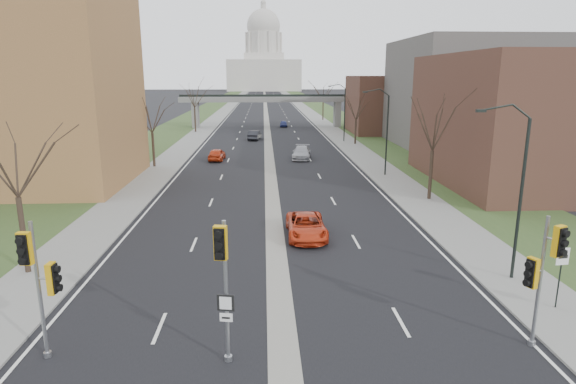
{
  "coord_description": "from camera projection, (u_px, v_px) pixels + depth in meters",
  "views": [
    {
      "loc": [
        -0.64,
        -16.02,
        10.07
      ],
      "look_at": [
        0.6,
        8.54,
        4.09
      ],
      "focal_mm": 30.0,
      "sensor_mm": 36.0,
      "label": 1
    }
  ],
  "objects": [
    {
      "name": "car_left_far",
      "position": [
        255.0,
        135.0,
        77.03
      ],
      "size": [
        2.19,
        4.76,
        1.51
      ],
      "primitive_type": "imported",
      "rotation": [
        0.0,
        0.0,
        3.01
      ],
      "color": "black",
      "rests_on": "ground"
    },
    {
      "name": "median_strip",
      "position": [
        265.0,
        106.0,
        163.53
      ],
      "size": [
        1.2,
        600.0,
        0.02
      ],
      "primitive_type": "cube",
      "color": "gray",
      "rests_on": "ground"
    },
    {
      "name": "tree_left_b",
      "position": [
        151.0,
        111.0,
        52.73
      ],
      "size": [
        6.75,
        6.75,
        8.81
      ],
      "color": "#382B21",
      "rests_on": "sidewalk_left"
    },
    {
      "name": "commercial_block_mid",
      "position": [
        466.0,
        94.0,
        68.02
      ],
      "size": [
        18.0,
        22.0,
        15.0
      ],
      "primitive_type": "cube",
      "color": "#56534F",
      "rests_on": "ground"
    },
    {
      "name": "car_right_near",
      "position": [
        306.0,
        226.0,
        30.66
      ],
      "size": [
        2.43,
        5.22,
        1.45
      ],
      "primitive_type": "imported",
      "rotation": [
        0.0,
        0.0,
        0.0
      ],
      "color": "red",
      "rests_on": "ground"
    },
    {
      "name": "tree_right_b",
      "position": [
        356.0,
        105.0,
        70.6
      ],
      "size": [
        6.3,
        6.3,
        8.22
      ],
      "color": "#382B21",
      "rests_on": "sidewalk_right"
    },
    {
      "name": "capitol",
      "position": [
        264.0,
        62.0,
        324.13
      ],
      "size": [
        48.0,
        42.0,
        55.75
      ],
      "color": "#BAB4AA",
      "rests_on": "ground"
    },
    {
      "name": "tree_right_a",
      "position": [
        434.0,
        120.0,
        38.38
      ],
      "size": [
        7.2,
        7.2,
        9.4
      ],
      "color": "#382B21",
      "rests_on": "sidewalk_right"
    },
    {
      "name": "streetlight_mid",
      "position": [
        380.0,
        107.0,
        47.91
      ],
      "size": [
        2.61,
        0.2,
        8.7
      ],
      "color": "black",
      "rests_on": "sidewalk_right"
    },
    {
      "name": "car_right_mid",
      "position": [
        302.0,
        153.0,
        59.47
      ],
      "size": [
        2.83,
        5.52,
        1.53
      ],
      "primitive_type": "imported",
      "rotation": [
        0.0,
        0.0,
        -0.13
      ],
      "color": "#A0A1A7",
      "rests_on": "ground"
    },
    {
      "name": "streetlight_far",
      "position": [
        340.0,
        96.0,
        73.14
      ],
      "size": [
        2.61,
        0.2,
        8.7
      ],
      "color": "black",
      "rests_on": "sidewalk_right"
    },
    {
      "name": "road_surface",
      "position": [
        265.0,
        106.0,
        163.53
      ],
      "size": [
        20.0,
        600.0,
        0.01
      ],
      "primitive_type": "cube",
      "color": "black",
      "rests_on": "ground"
    },
    {
      "name": "grass_verge_left",
      "position": [
        212.0,
        106.0,
        162.64
      ],
      "size": [
        8.0,
        600.0,
        0.1
      ],
      "primitive_type": "cube",
      "color": "#283E1C",
      "rests_on": "ground"
    },
    {
      "name": "signal_pole_median",
      "position": [
        223.0,
        269.0,
        16.27
      ],
      "size": [
        0.64,
        0.88,
        5.31
      ],
      "rotation": [
        0.0,
        0.0,
        -0.17
      ],
      "color": "gray",
      "rests_on": "ground"
    },
    {
      "name": "tree_left_c",
      "position": [
        194.0,
        93.0,
        85.53
      ],
      "size": [
        7.65,
        7.65,
        9.99
      ],
      "color": "#382B21",
      "rests_on": "sidewalk_left"
    },
    {
      "name": "pedestrian_bridge",
      "position": [
        267.0,
        103.0,
        94.45
      ],
      "size": [
        34.0,
        3.0,
        6.45
      ],
      "color": "slate",
      "rests_on": "ground"
    },
    {
      "name": "sidewalk_left",
      "position": [
        230.0,
        106.0,
        162.93
      ],
      "size": [
        4.0,
        600.0,
        0.12
      ],
      "primitive_type": "cube",
      "color": "gray",
      "rests_on": "ground"
    },
    {
      "name": "car_left_near",
      "position": [
        217.0,
        154.0,
        58.42
      ],
      "size": [
        2.0,
        4.42,
        1.47
      ],
      "primitive_type": "imported",
      "rotation": [
        0.0,
        0.0,
        3.08
      ],
      "color": "#BD3515",
      "rests_on": "ground"
    },
    {
      "name": "commercial_block_far",
      "position": [
        390.0,
        105.0,
        85.79
      ],
      "size": [
        14.0,
        14.0,
        10.0
      ],
      "primitive_type": "cube",
      "color": "#503125",
      "rests_on": "ground"
    },
    {
      "name": "tree_left_a",
      "position": [
        11.0,
        147.0,
        23.52
      ],
      "size": [
        7.2,
        7.2,
        9.4
      ],
      "color": "#382B21",
      "rests_on": "sidewalk_left"
    },
    {
      "name": "commercial_block_near",
      "position": [
        527.0,
        120.0,
        44.89
      ],
      "size": [
        16.0,
        20.0,
        12.0
      ],
      "primitive_type": "cube",
      "color": "#503125",
      "rests_on": "ground"
    },
    {
      "name": "ground",
      "position": [
        284.0,
        352.0,
        17.96
      ],
      "size": [
        700.0,
        700.0,
        0.0
      ],
      "primitive_type": "plane",
      "color": "black",
      "rests_on": "ground"
    },
    {
      "name": "speed_limit_sign",
      "position": [
        561.0,
        267.0,
        20.75
      ],
      "size": [
        0.6,
        0.11,
        2.77
      ],
      "rotation": [
        0.0,
        0.0,
        0.12
      ],
      "color": "black",
      "rests_on": "sidewalk_right"
    },
    {
      "name": "signal_pole_right",
      "position": [
        544.0,
        265.0,
        17.38
      ],
      "size": [
        1.19,
        0.86,
        5.17
      ],
      "rotation": [
        0.0,
        0.0,
        0.41
      ],
      "color": "gray",
      "rests_on": "ground"
    },
    {
      "name": "grass_verge_right",
      "position": [
        318.0,
        106.0,
        164.4
      ],
      "size": [
        8.0,
        600.0,
        0.1
      ],
      "primitive_type": "cube",
      "color": "#283E1C",
      "rests_on": "ground"
    },
    {
      "name": "streetlight_near",
      "position": [
        510.0,
        143.0,
        22.67
      ],
      "size": [
        2.61,
        0.2,
        8.7
      ],
      "color": "black",
      "rests_on": "sidewalk_right"
    },
    {
      "name": "sidewalk_right",
      "position": [
        301.0,
        106.0,
        164.1
      ],
      "size": [
        4.0,
        600.0,
        0.12
      ],
      "primitive_type": "cube",
      "color": "gray",
      "rests_on": "ground"
    },
    {
      "name": "car_right_far",
      "position": [
        284.0,
        124.0,
        96.62
      ],
      "size": [
        1.57,
        3.67,
        1.24
      ],
      "primitive_type": "imported",
      "rotation": [
        0.0,
        0.0,
        -0.03
      ],
      "color": "navy",
      "rests_on": "ground"
    },
    {
      "name": "signal_pole_left",
      "position": [
        39.0,
        273.0,
        16.68
      ],
      "size": [
        0.97,
        0.9,
        5.21
      ],
      "rotation": [
        0.0,
        0.0,
        -0.07
      ],
      "color": "gray",
      "rests_on": "ground"
    },
    {
      "name": "tree_right_c",
      "position": [
        323.0,
        89.0,
        109.13
      ],
      "size": [
        7.65,
        7.65,
        9.99
      ],
      "color": "#382B21",
      "rests_on": "sidewalk_right"
    }
  ]
}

